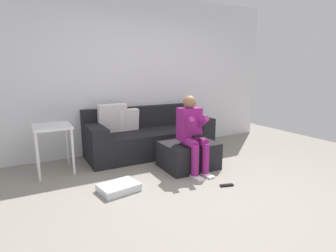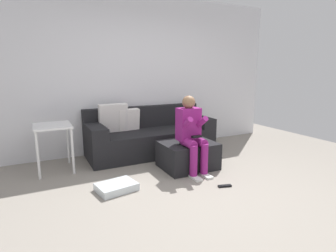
{
  "view_description": "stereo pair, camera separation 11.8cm",
  "coord_description": "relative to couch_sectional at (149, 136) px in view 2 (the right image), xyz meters",
  "views": [
    {
      "loc": [
        -1.84,
        -2.39,
        1.46
      ],
      "look_at": [
        0.18,
        1.39,
        0.58
      ],
      "focal_mm": 28.96,
      "sensor_mm": 36.0,
      "label": 1
    },
    {
      "loc": [
        -1.74,
        -2.44,
        1.46
      ],
      "look_at": [
        0.18,
        1.39,
        0.58
      ],
      "focal_mm": 28.96,
      "sensor_mm": 36.0,
      "label": 2
    }
  ],
  "objects": [
    {
      "name": "side_table",
      "position": [
        -1.57,
        -0.18,
        0.27
      ],
      "size": [
        0.51,
        0.58,
        0.69
      ],
      "color": "white",
      "rests_on": "ground_plane"
    },
    {
      "name": "remote_near_ottoman",
      "position": [
        0.31,
        -1.77,
        -0.3
      ],
      "size": [
        0.18,
        0.09,
        0.02
      ],
      "primitive_type": "cube",
      "rotation": [
        0.0,
        0.0,
        -0.26
      ],
      "color": "black",
      "rests_on": "ground_plane"
    },
    {
      "name": "person_seated",
      "position": [
        0.2,
        -1.11,
        0.3
      ],
      "size": [
        0.32,
        0.57,
        1.11
      ],
      "color": "#8C1E72",
      "rests_on": "ground_plane"
    },
    {
      "name": "wall_back",
      "position": [
        -0.05,
        0.42,
        1.08
      ],
      "size": [
        5.74,
        0.1,
        2.78
      ],
      "primitive_type": "cube",
      "color": "silver",
      "rests_on": "ground_plane"
    },
    {
      "name": "ground_plane",
      "position": [
        -0.05,
        -1.89,
        -0.31
      ],
      "size": [
        7.47,
        7.47,
        0.0
      ],
      "primitive_type": "plane",
      "color": "gray"
    },
    {
      "name": "remote_by_storage_bin",
      "position": [
        -0.76,
        -1.06,
        -0.3
      ],
      "size": [
        0.15,
        0.05,
        0.02
      ],
      "primitive_type": "cube",
      "rotation": [
        0.0,
        0.0,
        -0.04
      ],
      "color": "black",
      "rests_on": "ground_plane"
    },
    {
      "name": "couch_sectional",
      "position": [
        0.0,
        0.0,
        0.0
      ],
      "size": [
        2.19,
        0.85,
        0.91
      ],
      "color": "black",
      "rests_on": "ground_plane"
    },
    {
      "name": "storage_bin",
      "position": [
        -0.96,
        -1.25,
        -0.26
      ],
      "size": [
        0.51,
        0.42,
        0.09
      ],
      "primitive_type": "cube",
      "rotation": [
        0.0,
        0.0,
        0.17
      ],
      "color": "silver",
      "rests_on": "ground_plane"
    },
    {
      "name": "ottoman",
      "position": [
        0.24,
        -0.95,
        -0.11
      ],
      "size": [
        0.79,
        0.65,
        0.4
      ],
      "primitive_type": "cube",
      "color": "black",
      "rests_on": "ground_plane"
    }
  ]
}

